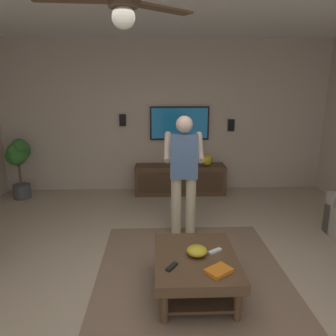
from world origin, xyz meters
name	(u,v)px	position (x,y,z in m)	size (l,w,h in m)	color
ground_plane	(174,283)	(0.00, 0.00, 0.00)	(7.65, 7.65, 0.00)	tan
wall_back_tv	(165,117)	(3.24, 0.00, 1.43)	(0.10, 6.40, 2.86)	#BCA893
area_rug	(193,279)	(0.04, -0.20, 0.01)	(2.54, 2.06, 0.01)	#7A604C
coffee_table	(196,266)	(-0.16, -0.20, 0.30)	(1.00, 0.80, 0.40)	#513823
media_console	(180,179)	(2.90, -0.28, 0.28)	(0.45, 1.70, 0.55)	#513823
tv	(180,123)	(3.14, -0.28, 1.32)	(0.05, 1.13, 0.63)	black
person_standing	(184,169)	(1.18, -0.19, 0.93)	(0.55, 0.56, 1.64)	#C6B793
potted_plant_tall	(18,158)	(2.75, 2.65, 0.75)	(0.58, 0.40, 1.11)	#4C4C51
bowl	(197,251)	(-0.14, -0.21, 0.45)	(0.20, 0.20, 0.09)	gold
remote_white	(215,251)	(-0.09, -0.40, 0.41)	(0.15, 0.04, 0.02)	white
remote_black	(172,267)	(-0.36, 0.04, 0.41)	(0.15, 0.04, 0.02)	black
book	(219,271)	(-0.45, -0.37, 0.42)	(0.22, 0.16, 0.04)	orange
vase_round	(207,160)	(2.87, -0.77, 0.66)	(0.22, 0.22, 0.22)	gold
wall_speaker_left	(231,125)	(3.16, -1.27, 1.28)	(0.06, 0.12, 0.22)	black
wall_speaker_right	(123,120)	(3.16, 0.80, 1.38)	(0.06, 0.12, 0.22)	black
ceiling_fan	(124,5)	(-0.58, 0.39, 2.53)	(1.20, 1.12, 0.46)	#4C3828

